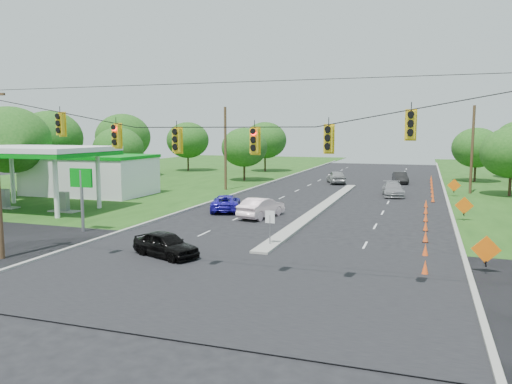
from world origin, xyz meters
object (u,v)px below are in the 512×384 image
(black_sedan, at_px, (166,244))
(gas_station, at_px, (82,171))
(white_sedan, at_px, (261,207))
(blue_pickup, at_px, (226,203))

(black_sedan, bearing_deg, gas_station, 68.16)
(white_sedan, bearing_deg, blue_pickup, -15.64)
(gas_station, height_order, blue_pickup, gas_station)
(gas_station, xyz_separation_m, black_sedan, (19.26, -18.16, -1.91))
(gas_station, bearing_deg, blue_pickup, -11.73)
(black_sedan, height_order, white_sedan, white_sedan)
(black_sedan, relative_size, blue_pickup, 0.82)
(black_sedan, xyz_separation_m, blue_pickup, (-2.70, 14.72, -0.00))
(blue_pickup, bearing_deg, white_sedan, 133.66)
(black_sedan, bearing_deg, white_sedan, 17.23)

